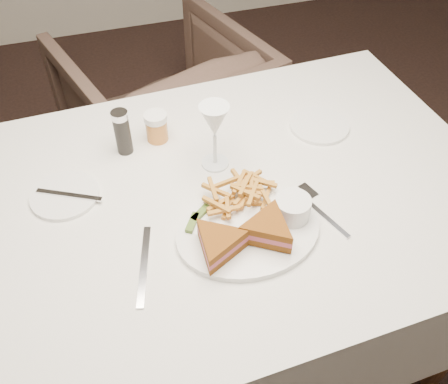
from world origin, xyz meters
TOP-DOWN VIEW (x-y plane):
  - table at (0.03, 0.16)m, footprint 1.39×0.96m
  - chair_far at (0.07, 1.07)m, footprint 0.87×0.84m
  - table_setting at (0.04, 0.11)m, footprint 0.84×0.58m

SIDE VIEW (x-z plane):
  - chair_far at x=0.07m, z-range 0.00..0.73m
  - table at x=0.03m, z-range 0.00..0.75m
  - table_setting at x=0.04m, z-range 0.70..0.88m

